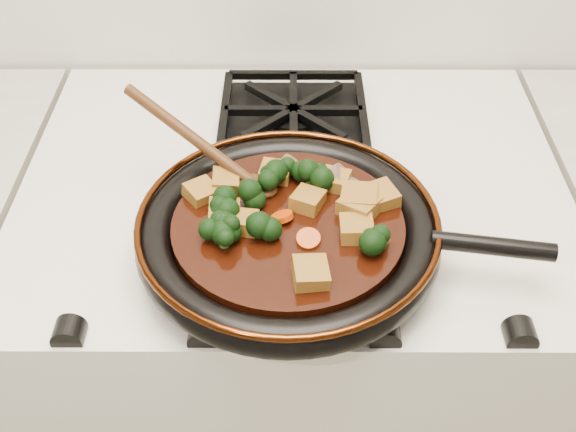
{
  "coord_description": "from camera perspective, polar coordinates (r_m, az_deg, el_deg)",
  "views": [
    {
      "loc": [
        -0.01,
        0.9,
        1.54
      ],
      "look_at": [
        -0.01,
        1.53,
        0.97
      ],
      "focal_mm": 45.0,
      "sensor_mm": 36.0,
      "label": 1
    }
  ],
  "objects": [
    {
      "name": "tofu_cube_1",
      "position": [
        0.88,
        5.64,
        1.29
      ],
      "size": [
        0.05,
        0.05,
        0.03
      ],
      "primitive_type": "cube",
      "rotation": [
        -0.06,
        0.03,
        1.42
      ],
      "color": "olive",
      "rests_on": "braising_sauce"
    },
    {
      "name": "carrot_coin_1",
      "position": [
        0.86,
        -0.46,
        -0.06
      ],
      "size": [
        0.03,
        0.03,
        0.02
      ],
      "primitive_type": "cylinder",
      "rotation": [
        -0.31,
        -0.28,
        0.0
      ],
      "color": "#CA3B05",
      "rests_on": "braising_sauce"
    },
    {
      "name": "mushroom_slice_0",
      "position": [
        0.91,
        4.27,
        3.04
      ],
      "size": [
        0.03,
        0.04,
        0.04
      ],
      "primitive_type": "cylinder",
      "rotation": [
        0.94,
        0.0,
        1.53
      ],
      "color": "brown",
      "rests_on": "braising_sauce"
    },
    {
      "name": "wooden_spoon",
      "position": [
        0.91,
        -5.33,
        4.51
      ],
      "size": [
        0.13,
        0.1,
        0.21
      ],
      "rotation": [
        0.0,
        0.0,
        2.57
      ],
      "color": "#41230E",
      "rests_on": "braising_sauce"
    },
    {
      "name": "tofu_cube_11",
      "position": [
        0.92,
        -0.99,
        3.44
      ],
      "size": [
        0.04,
        0.04,
        0.02
      ],
      "primitive_type": "cube",
      "rotation": [
        0.0,
        -0.02,
        1.38
      ],
      "color": "olive",
      "rests_on": "braising_sauce"
    },
    {
      "name": "tofu_cube_0",
      "position": [
        0.78,
        1.79,
        -4.61
      ],
      "size": [
        0.04,
        0.05,
        0.03
      ],
      "primitive_type": "cube",
      "rotation": [
        0.07,
        -0.04,
        1.69
      ],
      "color": "olive",
      "rests_on": "braising_sauce"
    },
    {
      "name": "carrot_coin_0",
      "position": [
        0.84,
        7.06,
        -1.77
      ],
      "size": [
        0.03,
        0.03,
        0.02
      ],
      "primitive_type": "cylinder",
      "rotation": [
        -0.26,
        0.27,
        0.0
      ],
      "color": "#CA3B05",
      "rests_on": "braising_sauce"
    },
    {
      "name": "broccoli_floret_3",
      "position": [
        0.86,
        -5.08,
        0.55
      ],
      "size": [
        0.09,
        0.08,
        0.07
      ],
      "primitive_type": null,
      "rotation": [
        0.18,
        0.16,
        0.83
      ],
      "color": "black",
      "rests_on": "braising_sauce"
    },
    {
      "name": "tofu_cube_4",
      "position": [
        0.89,
        -6.88,
        1.85
      ],
      "size": [
        0.05,
        0.05,
        0.03
      ],
      "primitive_type": "cube",
      "rotation": [
        0.12,
        0.06,
        0.67
      ],
      "color": "olive",
      "rests_on": "braising_sauce"
    },
    {
      "name": "broccoli_floret_1",
      "position": [
        0.82,
        -5.04,
        -1.68
      ],
      "size": [
        0.09,
        0.08,
        0.07
      ],
      "primitive_type": null,
      "rotation": [
        0.12,
        -0.13,
        2.62
      ],
      "color": "black",
      "rests_on": "braising_sauce"
    },
    {
      "name": "broccoli_floret_0",
      "position": [
        0.83,
        -5.39,
        -1.04
      ],
      "size": [
        0.08,
        0.09,
        0.07
      ],
      "primitive_type": null,
      "rotation": [
        -0.19,
        0.08,
        0.52
      ],
      "color": "black",
      "rests_on": "braising_sauce"
    },
    {
      "name": "tofu_cube_2",
      "position": [
        0.91,
        3.73,
        2.8
      ],
      "size": [
        0.04,
        0.04,
        0.02
      ],
      "primitive_type": "cube",
      "rotation": [
        0.02,
        0.03,
        1.26
      ],
      "color": "olive",
      "rests_on": "braising_sauce"
    },
    {
      "name": "tofu_cube_9",
      "position": [
        0.85,
        -3.68,
        -0.55
      ],
      "size": [
        0.04,
        0.04,
        0.02
      ],
      "primitive_type": "cube",
      "rotation": [
        0.08,
        0.0,
        3.0
      ],
      "color": "olive",
      "rests_on": "braising_sauce"
    },
    {
      "name": "burner_grate_front",
      "position": [
        0.9,
        0.48,
        -2.02
      ],
      "size": [
        0.23,
        0.23,
        0.03
      ],
      "primitive_type": null,
      "color": "black",
      "rests_on": "stove"
    },
    {
      "name": "braising_sauce",
      "position": [
        0.86,
        0.0,
        -1.04
      ],
      "size": [
        0.28,
        0.28,
        0.02
      ],
      "primitive_type": "cylinder",
      "color": "black",
      "rests_on": "skillet"
    },
    {
      "name": "tofu_cube_8",
      "position": [
        0.87,
        5.65,
        0.71
      ],
      "size": [
        0.06,
        0.06,
        0.03
      ],
      "primitive_type": "cube",
      "rotation": [
        -0.07,
        0.08,
        0.95
      ],
      "color": "olive",
      "rests_on": "braising_sauce"
    },
    {
      "name": "tofu_cube_5",
      "position": [
        0.89,
        7.28,
        1.52
      ],
      "size": [
        0.05,
        0.05,
        0.02
      ],
      "primitive_type": "cube",
      "rotation": [
        0.03,
        -0.07,
        0.39
      ],
      "color": "olive",
      "rests_on": "braising_sauce"
    },
    {
      "name": "broccoli_floret_2",
      "position": [
        0.84,
        -1.67,
        -0.71
      ],
      "size": [
        0.08,
        0.08,
        0.06
      ],
      "primitive_type": null,
      "rotation": [
        -0.02,
        0.12,
        1.15
      ],
      "color": "black",
      "rests_on": "braising_sauce"
    },
    {
      "name": "tofu_cube_3",
      "position": [
        0.91,
        -4.95,
        2.7
      ],
      "size": [
        0.04,
        0.04,
        0.02
      ],
      "primitive_type": "cube",
      "rotation": [
        0.1,
        -0.01,
        1.61
      ],
      "color": "olive",
      "rests_on": "braising_sauce"
    },
    {
      "name": "stove",
      "position": [
        1.34,
        0.35,
        -12.24
      ],
      "size": [
        0.76,
        0.6,
        0.9
      ],
      "primitive_type": "cube",
      "color": "silver",
      "rests_on": "ground"
    },
    {
      "name": "carrot_coin_3",
      "position": [
        0.86,
        -4.92,
        0.23
      ],
      "size": [
        0.03,
        0.03,
        0.01
      ],
      "primitive_type": "cylinder",
      "rotation": [
        -0.04,
        -0.18,
        0.0
      ],
      "color": "#CA3B05",
      "rests_on": "braising_sauce"
    },
    {
      "name": "tofu_cube_6",
      "position": [
        0.87,
        1.57,
        1.21
      ],
      "size": [
        0.05,
        0.05,
        0.02
      ],
      "primitive_type": "cube",
      "rotation": [
        0.0,
        0.1,
        1.14
      ],
      "color": "olive",
      "rests_on": "braising_sauce"
    },
    {
      "name": "tofu_cube_7",
      "position": [
        0.86,
        -5.09,
        0.1
      ],
      "size": [
        0.04,
        0.04,
        0.03
      ],
      "primitive_type": "cube",
      "rotation": [
        0.11,
        -0.02,
        1.61
      ],
      "color": "olive",
      "rests_on": "braising_sauce"
    },
    {
      "name": "broccoli_floret_7",
      "position": [
        0.91,
        -0.79,
        3.36
      ],
      "size": [
        0.08,
        0.08,
        0.07
      ],
      "primitive_type": null,
      "rotation": [
        0.2,
        -0.08,
        2.88
      ],
      "color": "black",
      "rests_on": "braising_sauce"
    },
    {
      "name": "mushroom_slice_1",
      "position": [
        0.93,
        0.39,
        4.03
      ],
      "size": [
        0.04,
        0.04,
        0.03
      ],
      "primitive_type": "cylinder",
      "rotation": [
        0.75,
        0.0,
        1.87
      ],
      "color": "brown",
      "rests_on": "braising_sauce"
    },
    {
      "name": "broccoli_floret_5",
      "position": [
        0.9,
        1.87,
        3.05
      ],
      "size": [
        0.07,
        0.07,
        0.08
      ],
      "primitive_type": null,
      "rotation": [
        0.25,
        0.18,
        1.61
      ],
      "color": "black",
      "rests_on": "braising_sauce"
    },
    {
      "name": "tofu_cube_10",
      "position": [
        0.84,
        5.44,
        -1.05
      ],
      "size": [
        0.04,
        0.04,
        0.03
      ],
      "primitive_type": "cube",
      "rotation": [
        -0.09,
        -0.03,
        0.0
      ],
      "color": "olive",
      "rests_on": "braising_sauce"
    },
    {
      "name": "mushroom_slice_2",
      "position": [
        0.9,
        5.14,
        2.5
      ],
      "size": [
        0.04,
        0.04,
        0.02
      ],
      "primitive_type": "cylinder",
      "rotation": [
        0.53,
        0.0,
        2.16
      ],
      "color": "brown",
      "rests_on": "braising_sauce"
    },
    {
      "name": "skillet",
      "position": [
        0.87,
        0.13,
        -1.3
      ],
      "size": [
        0.49,
        0.37,
        0.05
      ],
      "rotation": [
        0.0,
        0.0,
        -0.16
      ],
      "color": "black",
      "rests_on": "burner_grate_front"
    },
    {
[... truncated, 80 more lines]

